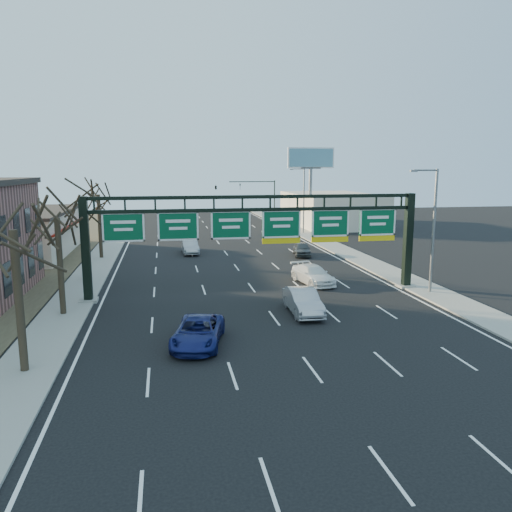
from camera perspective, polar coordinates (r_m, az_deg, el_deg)
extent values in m
plane|color=black|center=(28.89, 2.95, -8.25)|extent=(160.00, 160.00, 0.00)
cube|color=gray|center=(47.96, -17.91, -1.26)|extent=(3.00, 120.00, 0.12)
cube|color=gray|center=(51.27, 11.73, -0.27)|extent=(3.00, 120.00, 0.12)
cube|color=white|center=(47.97, -2.58, -0.84)|extent=(21.60, 120.00, 0.01)
cube|color=black|center=(35.49, -18.88, 0.65)|extent=(0.55, 0.55, 7.20)
cube|color=gray|center=(36.20, -18.57, -4.83)|extent=(1.20, 1.20, 0.20)
cube|color=black|center=(39.50, 16.97, 1.66)|extent=(0.55, 0.55, 7.20)
cube|color=gray|center=(40.14, 16.72, -3.29)|extent=(1.20, 1.20, 0.20)
cube|color=black|center=(35.32, 0.03, 6.78)|extent=(23.40, 0.25, 0.25)
cube|color=black|center=(35.38, 0.03, 5.32)|extent=(23.40, 0.25, 0.25)
cube|color=#054C2C|center=(35.00, -14.92, 3.21)|extent=(2.80, 0.10, 2.00)
cube|color=#054C2C|center=(34.91, -8.89, 3.41)|extent=(2.80, 0.10, 2.00)
cube|color=#054C2C|center=(35.20, -2.90, 3.57)|extent=(2.80, 0.10, 2.00)
cube|color=#054C2C|center=(35.86, 2.92, 3.69)|extent=(2.80, 0.10, 2.00)
cube|color=yellow|center=(36.02, 2.90, 1.76)|extent=(2.80, 0.10, 0.40)
cube|color=#054C2C|center=(36.88, 8.48, 3.77)|extent=(2.80, 0.10, 2.00)
cube|color=yellow|center=(37.03, 8.44, 1.89)|extent=(2.80, 0.10, 0.40)
cube|color=#054C2C|center=(38.22, 13.71, 3.81)|extent=(2.80, 0.10, 2.00)
cube|color=yellow|center=(38.37, 13.63, 2.00)|extent=(2.80, 0.10, 0.40)
cube|color=beige|center=(58.08, -25.45, 2.29)|extent=(10.00, 18.00, 4.40)
cube|color=#332B26|center=(57.85, -25.62, 4.59)|extent=(10.40, 18.40, 0.30)
cube|color=maroon|center=(56.88, -20.54, 3.29)|extent=(1.20, 18.00, 0.40)
cube|color=beige|center=(81.36, 8.56, 5.32)|extent=(12.00, 20.00, 5.00)
cylinder|color=black|center=(24.23, -25.47, -4.60)|extent=(0.36, 0.36, 6.46)
cylinder|color=black|center=(32.84, -21.48, -1.02)|extent=(0.36, 0.36, 6.08)
cylinder|color=black|center=(42.52, -19.01, 2.04)|extent=(0.36, 0.36, 6.84)
cylinder|color=black|center=(52.38, -17.42, 3.33)|extent=(0.36, 0.36, 6.46)
cylinder|color=slate|center=(38.07, 19.63, 2.76)|extent=(0.20, 0.20, 9.00)
cylinder|color=slate|center=(37.36, 18.82, 9.45)|extent=(1.80, 0.12, 0.12)
cube|color=slate|center=(36.93, 17.58, 9.44)|extent=(0.50, 0.22, 0.15)
cylinder|color=slate|center=(69.47, 5.48, 6.34)|extent=(0.20, 0.20, 9.00)
cylinder|color=slate|center=(69.09, 4.82, 9.98)|extent=(1.80, 0.12, 0.12)
cube|color=slate|center=(68.86, 4.08, 9.95)|extent=(0.50, 0.22, 0.15)
cylinder|color=slate|center=(74.94, 6.21, 6.51)|extent=(0.50, 0.50, 9.00)
cube|color=slate|center=(74.80, 6.27, 9.95)|extent=(3.00, 0.30, 0.20)
cube|color=white|center=(74.82, 6.30, 11.10)|extent=(7.00, 0.30, 3.00)
cube|color=teal|center=(74.63, 6.34, 11.10)|extent=(6.60, 0.05, 2.60)
cylinder|color=black|center=(83.86, 2.12, 6.25)|extent=(0.18, 0.18, 7.00)
cylinder|color=black|center=(82.96, -0.45, 8.49)|extent=(7.60, 0.14, 0.14)
imported|color=black|center=(82.67, -1.83, 7.93)|extent=(0.20, 0.20, 1.00)
imported|color=black|center=(82.16, -4.62, 7.89)|extent=(0.54, 0.54, 1.62)
imported|color=navy|center=(26.24, -6.64, -8.60)|extent=(3.40, 5.46, 1.41)
imported|color=#A1A0A5|center=(31.60, 5.39, -5.18)|extent=(1.74, 4.80, 1.57)
imported|color=white|center=(39.79, 6.52, -2.12)|extent=(2.91, 5.25, 1.44)
imported|color=#434648|center=(52.26, 5.27, 0.80)|extent=(2.37, 4.34, 1.40)
imported|color=#A0A1A5|center=(53.79, -7.57, 1.07)|extent=(1.83, 4.60, 1.49)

